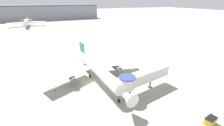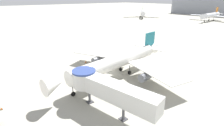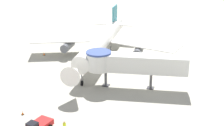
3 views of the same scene
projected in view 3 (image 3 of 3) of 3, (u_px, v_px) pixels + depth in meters
ground_plane at (90, 59)px, 64.22m from camera, size 800.00×800.00×0.00m
main_airplane at (101, 42)px, 62.66m from camera, size 32.05×33.99×8.67m
jet_bridge at (129, 63)px, 50.02m from camera, size 16.31×5.88×5.94m
traffic_cone_apron_front at (23, 113)px, 43.04m from camera, size 0.36×0.36×0.60m
traffic_cone_port_wing at (44, 53)px, 66.15m from camera, size 0.50×0.50×0.82m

